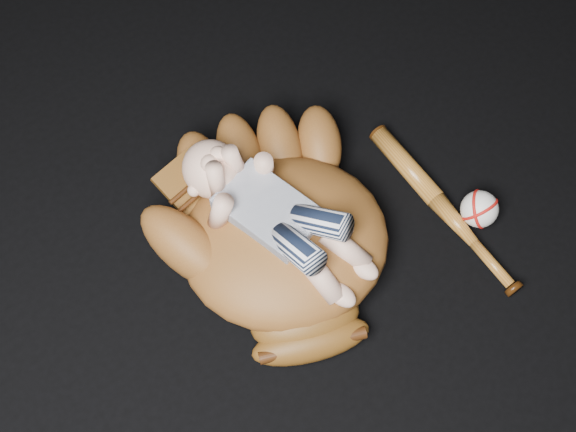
{
  "coord_description": "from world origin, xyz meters",
  "views": [
    {
      "loc": [
        -0.35,
        -0.3,
        1.2
      ],
      "look_at": [
        0.01,
        0.15,
        0.09
      ],
      "focal_mm": 45.0,
      "sensor_mm": 36.0,
      "label": 1
    }
  ],
  "objects_px": {
    "newborn_baby": "(283,219)",
    "baseball": "(479,209)",
    "baseball_glove": "(285,236)",
    "baseball_bat": "(444,208)"
  },
  "relations": [
    {
      "from": "newborn_baby",
      "to": "baseball",
      "type": "relative_size",
      "value": 5.49
    },
    {
      "from": "baseball_glove",
      "to": "baseball",
      "type": "bearing_deg",
      "value": -2.26
    },
    {
      "from": "newborn_baby",
      "to": "baseball_bat",
      "type": "relative_size",
      "value": 0.95
    },
    {
      "from": "baseball_glove",
      "to": "baseball",
      "type": "height_order",
      "value": "baseball_glove"
    },
    {
      "from": "baseball_bat",
      "to": "newborn_baby",
      "type": "bearing_deg",
      "value": 156.58
    },
    {
      "from": "baseball_glove",
      "to": "baseball_bat",
      "type": "xyz_separation_m",
      "value": [
        0.28,
        -0.12,
        -0.06
      ]
    },
    {
      "from": "baseball_glove",
      "to": "newborn_baby",
      "type": "height_order",
      "value": "newborn_baby"
    },
    {
      "from": "baseball_glove",
      "to": "newborn_baby",
      "type": "relative_size",
      "value": 1.35
    },
    {
      "from": "baseball_glove",
      "to": "newborn_baby",
      "type": "xyz_separation_m",
      "value": [
        0.0,
        0.01,
        0.06
      ]
    },
    {
      "from": "baseball_glove",
      "to": "newborn_baby",
      "type": "bearing_deg",
      "value": 109.34
    }
  ]
}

